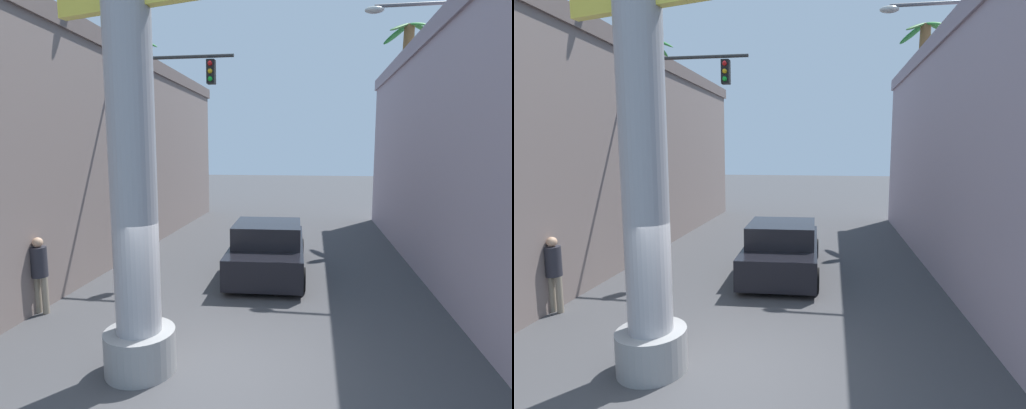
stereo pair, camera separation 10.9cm
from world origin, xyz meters
The scene contains 10 objects.
ground_plane centered at (0.00, 10.00, 0.00)m, with size 82.49×82.49×0.00m, color #424244.
building_left centered at (-8.62, 6.96, 3.55)m, with size 8.22×20.35×7.08m.
neon_sign_pole centered at (-1.27, -0.05, 5.62)m, with size 3.35×1.16×11.68m.
street_lamp centered at (5.08, 6.63, 4.75)m, with size 2.65×0.28×7.92m.
traffic_light_mast centered at (-4.13, 5.99, 4.49)m, with size 4.67×0.32×6.49m.
car_lead centered at (0.22, 5.62, 0.70)m, with size 2.32×4.86×1.56m.
palm_tree_mid_left centered at (-5.91, 10.24, 4.86)m, with size 2.62×2.54×8.36m.
palm_tree_near_left centered at (-5.51, 3.64, 5.14)m, with size 3.00×2.84×8.04m.
palm_tree_mid_right centered at (5.18, 11.73, 5.00)m, with size 2.37×2.62×8.80m.
pedestrian_curb_left centered at (-4.48, 1.86, 1.01)m, with size 0.38×0.38×1.74m.
Camera 1 is at (1.51, -5.94, 3.65)m, focal length 28.00 mm.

